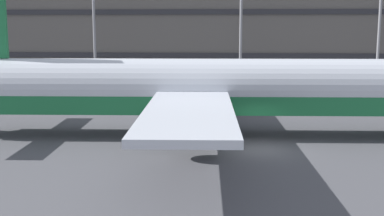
% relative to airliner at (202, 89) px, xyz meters
% --- Properties ---
extents(ground_plane, '(600.00, 600.00, 0.00)m').
position_rel_airliner_xyz_m(ground_plane, '(3.61, -3.80, -3.03)').
color(ground_plane, '#4C4C51').
extents(terminal_structure, '(133.56, 15.88, 17.98)m').
position_rel_airliner_xyz_m(terminal_structure, '(3.61, 46.17, 5.96)').
color(terminal_structure, '#605B56').
rests_on(terminal_structure, ground_plane).
extents(airliner, '(37.92, 30.59, 10.55)m').
position_rel_airliner_xyz_m(airliner, '(0.00, 0.00, 0.00)').
color(airliner, silver).
rests_on(airliner, ground_plane).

